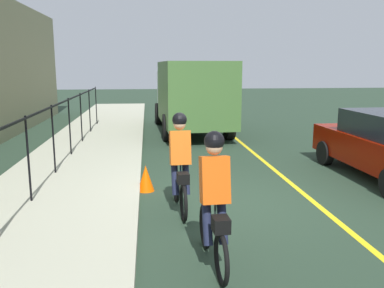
{
  "coord_description": "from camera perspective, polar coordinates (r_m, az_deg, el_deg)",
  "views": [
    {
      "loc": [
        -7.67,
        1.6,
        2.63
      ],
      "look_at": [
        0.83,
        0.69,
        1.0
      ],
      "focal_mm": 38.55,
      "sensor_mm": 36.0,
      "label": 1
    }
  ],
  "objects": [
    {
      "name": "cyclist_follow",
      "position": [
        5.37,
        3.08,
        -7.91
      ],
      "size": [
        1.71,
        0.38,
        1.83
      ],
      "rotation": [
        0.0,
        0.0,
        0.05
      ],
      "color": "black",
      "rests_on": "ground"
    },
    {
      "name": "box_truck_background",
      "position": [
        16.4,
        -0.13,
        7.01
      ],
      "size": [
        6.8,
        2.75,
        2.78
      ],
      "rotation": [
        0.0,
        0.0,
        0.04
      ],
      "color": "#3E6430",
      "rests_on": "ground"
    },
    {
      "name": "sidewalk",
      "position": [
        8.29,
        -18.53,
        -7.76
      ],
      "size": [
        40.0,
        3.2,
        0.15
      ],
      "primitive_type": "cube",
      "color": "#ACAC94",
      "rests_on": "ground"
    },
    {
      "name": "ground_plane",
      "position": [
        8.27,
        5.4,
        -7.81
      ],
      "size": [
        80.0,
        80.0,
        0.0
      ],
      "primitive_type": "plane",
      "color": "#243728"
    },
    {
      "name": "traffic_cone_near",
      "position": [
        8.83,
        -6.42,
        -4.72
      ],
      "size": [
        0.36,
        0.36,
        0.56
      ],
      "primitive_type": "cone",
      "color": "#F85302",
      "rests_on": "ground"
    },
    {
      "name": "lane_line_centre",
      "position": [
        8.72,
        15.84,
        -7.17
      ],
      "size": [
        36.0,
        0.12,
        0.01
      ],
      "primitive_type": "cube",
      "color": "yellow",
      "rests_on": "ground"
    },
    {
      "name": "cyclist_lead",
      "position": [
        7.36,
        -1.67,
        -2.73
      ],
      "size": [
        1.71,
        0.38,
        1.83
      ],
      "rotation": [
        0.0,
        0.0,
        0.05
      ],
      "color": "black",
      "rests_on": "ground"
    },
    {
      "name": "iron_fence",
      "position": [
        9.04,
        -20.17,
        2.0
      ],
      "size": [
        18.66,
        0.04,
        1.6
      ],
      "color": "black",
      "rests_on": "sidewalk"
    }
  ]
}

